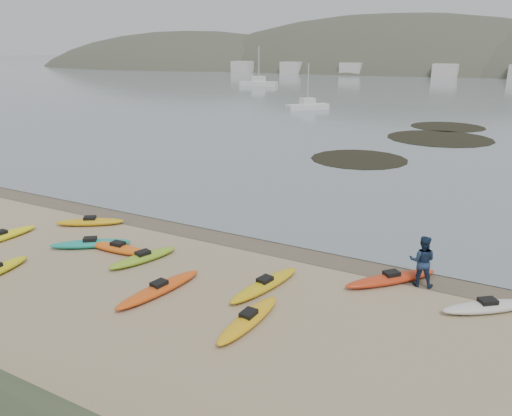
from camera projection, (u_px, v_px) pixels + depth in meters
The scene contains 6 objects.
ground at pixel (256, 239), 22.82m from camera, with size 600.00×600.00×0.00m, color tan.
wet_sand at pixel (253, 241), 22.57m from camera, with size 60.00×60.00×0.00m, color brown.
kayaks at pixel (171, 265), 19.64m from camera, with size 21.90×10.02×0.34m.
person_east at pixel (422, 261), 18.09m from camera, with size 0.94×0.73×1.93m, color navy.
kelp_mats at pixel (425, 139), 47.96m from camera, with size 12.59×28.99×0.04m.
moored_boats at pixel (481, 94), 89.48m from camera, with size 110.86×70.37×1.22m.
Camera 1 is at (10.30, -18.64, 8.31)m, focal length 35.00 mm.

